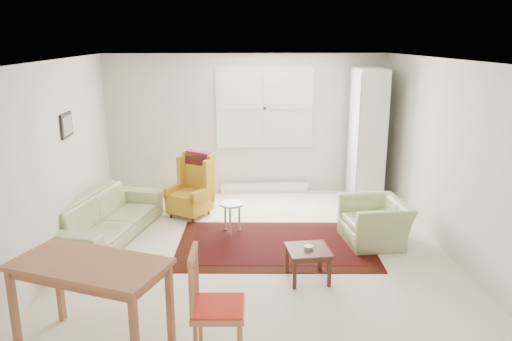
{
  "coord_description": "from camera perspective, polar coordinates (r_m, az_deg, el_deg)",
  "views": [
    {
      "loc": [
        -0.38,
        -6.1,
        2.76
      ],
      "look_at": [
        0.0,
        0.3,
        1.05
      ],
      "focal_mm": 35.0,
      "sensor_mm": 36.0,
      "label": 1
    }
  ],
  "objects": [
    {
      "name": "room",
      "position": [
        6.5,
        0.21,
        1.56
      ],
      "size": [
        5.04,
        5.54,
        2.51
      ],
      "color": "beige",
      "rests_on": "ground"
    },
    {
      "name": "rug",
      "position": [
        6.93,
        2.23,
        -8.43
      ],
      "size": [
        2.77,
        1.88,
        0.03
      ],
      "primitive_type": null,
      "rotation": [
        0.0,
        0.0,
        -0.06
      ],
      "color": "black",
      "rests_on": "ground"
    },
    {
      "name": "sofa",
      "position": [
        7.34,
        -16.81,
        -4.22
      ],
      "size": [
        1.37,
        2.28,
        0.86
      ],
      "primitive_type": "imported",
      "rotation": [
        0.0,
        0.0,
        1.3
      ],
      "color": "#9BA46D",
      "rests_on": "ground"
    },
    {
      "name": "armchair",
      "position": [
        7.1,
        13.46,
        -5.25
      ],
      "size": [
        0.88,
        0.99,
        0.72
      ],
      "primitive_type": "imported",
      "rotation": [
        0.0,
        0.0,
        -1.49
      ],
      "color": "#9BA46D",
      "rests_on": "ground"
    },
    {
      "name": "wingback_chair",
      "position": [
        7.92,
        -7.66,
        -1.73
      ],
      "size": [
        0.82,
        0.83,
        1.01
      ],
      "primitive_type": null,
      "rotation": [
        0.0,
        0.0,
        -0.57
      ],
      "color": "#BE891D",
      "rests_on": "ground"
    },
    {
      "name": "coffee_table",
      "position": [
        5.97,
        5.95,
        -10.58
      ],
      "size": [
        0.52,
        0.52,
        0.39
      ],
      "primitive_type": null,
      "rotation": [
        0.0,
        0.0,
        0.08
      ],
      "color": "#3F1D13",
      "rests_on": "ground"
    },
    {
      "name": "stool",
      "position": [
        7.29,
        -2.81,
        -5.4
      ],
      "size": [
        0.43,
        0.43,
        0.46
      ],
      "primitive_type": null,
      "rotation": [
        0.0,
        0.0,
        0.34
      ],
      "color": "white",
      "rests_on": "ground"
    },
    {
      "name": "cabinet",
      "position": [
        8.74,
        12.61,
        3.88
      ],
      "size": [
        0.53,
        0.94,
        2.27
      ],
      "primitive_type": null,
      "rotation": [
        0.0,
        0.0,
        -0.06
      ],
      "color": "silver",
      "rests_on": "ground"
    },
    {
      "name": "desk",
      "position": [
        4.86,
        -18.15,
        -14.54
      ],
      "size": [
        1.52,
        1.17,
        0.86
      ],
      "primitive_type": null,
      "rotation": [
        0.0,
        0.0,
        -0.41
      ],
      "color": "#9F6340",
      "rests_on": "ground"
    },
    {
      "name": "desk_chair",
      "position": [
        4.47,
        -4.32,
        -15.19
      ],
      "size": [
        0.48,
        0.48,
        1.04
      ],
      "primitive_type": null,
      "rotation": [
        0.0,
        0.0,
        1.52
      ],
      "color": "#9F6340",
      "rests_on": "ground"
    }
  ]
}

